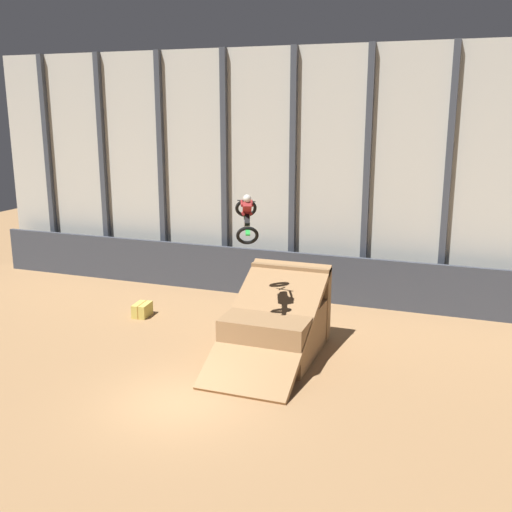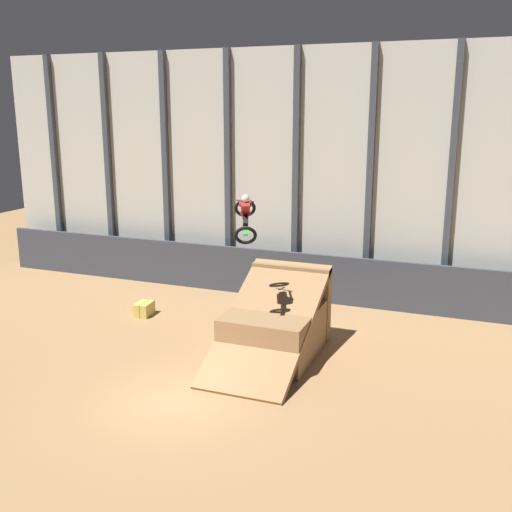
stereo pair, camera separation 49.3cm
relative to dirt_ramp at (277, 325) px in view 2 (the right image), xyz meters
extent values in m
plane|color=#9E754C|center=(-1.56, -4.78, -1.01)|extent=(60.00, 60.00, 0.00)
cube|color=beige|center=(-1.56, 7.12, 4.63)|extent=(32.00, 0.12, 11.28)
cube|color=#3D424C|center=(-15.07, 6.92, 4.63)|extent=(0.28, 0.28, 11.28)
cube|color=#3D424C|center=(-11.69, 6.92, 4.63)|extent=(0.28, 0.28, 11.28)
cube|color=#3D424C|center=(-8.32, 6.92, 4.63)|extent=(0.28, 0.28, 11.28)
cube|color=#3D424C|center=(-4.94, 6.92, 4.63)|extent=(0.28, 0.28, 11.28)
cube|color=#3D424C|center=(-1.56, 6.92, 4.63)|extent=(0.28, 0.28, 11.28)
cube|color=#3D424C|center=(1.82, 6.92, 4.63)|extent=(0.28, 0.28, 11.28)
cube|color=#3D424C|center=(5.19, 6.92, 4.63)|extent=(0.28, 0.28, 11.28)
cube|color=#383D47|center=(-1.56, 6.08, 0.10)|extent=(31.36, 0.20, 2.21)
cube|color=#966F48|center=(0.00, -0.15, -0.16)|extent=(2.98, 4.00, 1.70)
cube|color=olive|center=(0.00, 1.60, 0.40)|extent=(3.04, 0.50, 2.83)
cube|color=#9E754C|center=(0.00, -1.01, 0.40)|extent=(3.04, 5.81, 3.01)
torus|color=black|center=(-0.95, -0.67, 4.29)|extent=(0.85, 0.70, 0.69)
torus|color=black|center=(-0.47, -1.79, 3.60)|extent=(0.85, 0.70, 0.69)
cube|color=#B7B7BC|center=(-0.67, -1.33, 4.02)|extent=(0.40, 0.61, 0.50)
cube|color=green|center=(-0.69, -1.28, 4.28)|extent=(0.38, 0.54, 0.43)
cube|color=black|center=(-0.55, -1.61, 4.10)|extent=(0.36, 0.57, 0.38)
cube|color=green|center=(-0.39, -1.99, 3.78)|extent=(0.26, 0.37, 0.23)
cylinder|color=#B7B7BC|center=(-0.84, -0.92, 4.41)|extent=(0.10, 0.14, 0.55)
cylinder|color=black|center=(-0.78, -1.06, 4.60)|extent=(0.66, 0.11, 0.04)
cube|color=maroon|center=(-0.57, -1.58, 4.44)|extent=(0.45, 0.56, 0.47)
sphere|color=silver|center=(-0.54, -1.64, 4.77)|extent=(0.38, 0.43, 0.35)
cylinder|color=maroon|center=(-0.75, -1.46, 4.25)|extent=(0.27, 0.44, 0.15)
cylinder|color=maroon|center=(-0.53, -1.36, 4.25)|extent=(0.27, 0.44, 0.15)
cylinder|color=maroon|center=(-0.79, -1.45, 4.58)|extent=(0.28, 0.52, 0.16)
cylinder|color=maroon|center=(-0.50, -1.33, 4.58)|extent=(0.28, 0.52, 0.16)
cube|color=#CCB751|center=(-6.55, 1.59, -0.73)|extent=(0.69, 0.95, 0.56)
cube|color=#996623|center=(-6.55, 1.59, -0.73)|extent=(0.13, 0.91, 0.57)
camera|label=1|loc=(6.21, -19.39, 7.57)|focal=42.00mm
camera|label=2|loc=(6.68, -19.22, 7.57)|focal=42.00mm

